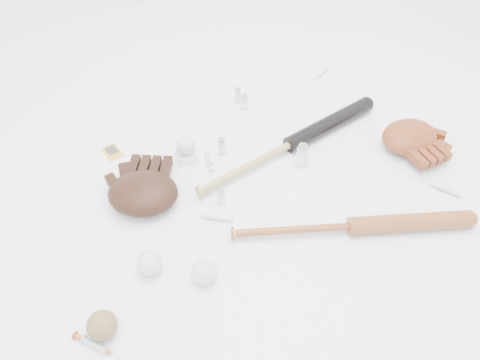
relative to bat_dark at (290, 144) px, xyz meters
name	(u,v)px	position (x,y,z in m)	size (l,w,h in m)	color
bat_dark	(290,144)	(0.00, 0.00, 0.00)	(0.87, 0.06, 0.06)	black
bat_wood	(351,226)	(-0.03, -0.42, 0.00)	(0.82, 0.06, 0.06)	brown
glove_dark	(143,193)	(-0.58, 0.01, 0.02)	(0.28, 0.28, 0.10)	black
glove_tan	(410,137)	(0.41, -0.19, 0.02)	(0.26, 0.26, 0.09)	maroon
trading_card	(112,152)	(-0.60, 0.30, -0.03)	(0.06, 0.08, 0.00)	gold
pedestal	(187,156)	(-0.37, 0.13, -0.01)	(0.07, 0.07, 0.04)	white
baseball_on_pedestal	(186,146)	(-0.37, 0.13, 0.04)	(0.07, 0.07, 0.07)	beige
baseball_left	(150,263)	(-0.65, -0.26, 0.01)	(0.08, 0.08, 0.08)	beige
baseball_upper	(186,148)	(-0.36, 0.16, 0.00)	(0.07, 0.07, 0.07)	beige
baseball_mid	(204,272)	(-0.52, -0.36, 0.01)	(0.08, 0.08, 0.08)	beige
baseball_aged	(102,325)	(-0.83, -0.38, 0.01)	(0.08, 0.08, 0.08)	brown
syringe_1	(214,217)	(-0.40, -0.17, -0.02)	(0.15, 0.03, 0.02)	#ADBCC6
syringe_2	(208,158)	(-0.30, 0.10, -0.02)	(0.16, 0.03, 0.02)	#ADBCC6
syringe_3	(448,191)	(0.38, -0.44, -0.02)	(0.15, 0.03, 0.02)	#ADBCC6
syringe_4	(321,74)	(0.39, 0.36, -0.02)	(0.14, 0.02, 0.02)	#ADBCC6
syringe_5	(95,345)	(-0.87, -0.41, -0.02)	(0.16, 0.03, 0.02)	#ADBCC6
vial_0	(245,102)	(-0.03, 0.30, 0.00)	(0.03, 0.03, 0.07)	silver
vial_1	(238,95)	(-0.04, 0.36, 0.00)	(0.03, 0.03, 0.07)	silver
vial_2	(222,146)	(-0.24, 0.10, 0.01)	(0.03, 0.03, 0.07)	silver
vial_3	(302,155)	(0.00, -0.08, 0.02)	(0.04, 0.04, 0.10)	silver
vial_4	(221,196)	(-0.35, -0.11, 0.00)	(0.03, 0.03, 0.07)	silver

